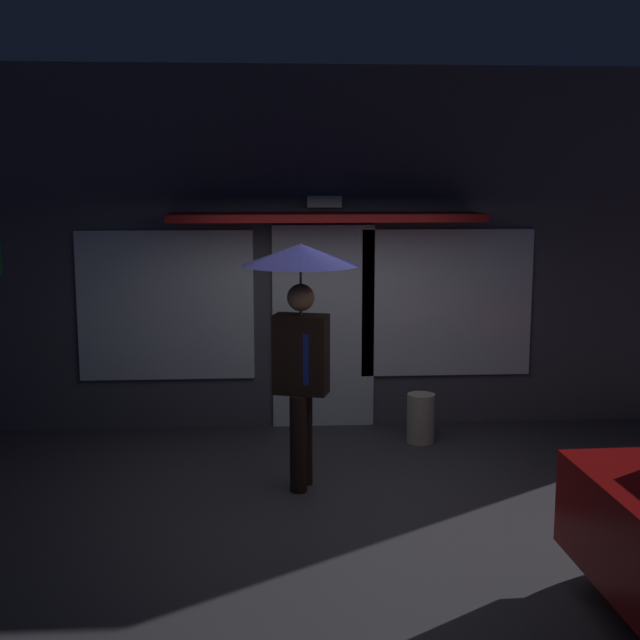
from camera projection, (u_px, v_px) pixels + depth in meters
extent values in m
plane|color=#38353A|center=(341.00, 498.00, 7.41)|extent=(18.00, 18.00, 0.00)
cube|color=#4C4C56|center=(322.00, 249.00, 9.40)|extent=(9.77, 0.30, 3.86)
cube|color=white|center=(323.00, 327.00, 9.37)|extent=(1.10, 0.04, 2.20)
cube|color=white|center=(166.00, 306.00, 9.22)|extent=(1.86, 0.04, 1.60)
cube|color=white|center=(447.00, 303.00, 9.42)|extent=(1.86, 0.04, 1.60)
cube|color=white|center=(324.00, 201.00, 9.07)|extent=(0.36, 0.16, 0.12)
cube|color=maroon|center=(326.00, 217.00, 8.85)|extent=(3.20, 0.70, 0.08)
cylinder|color=black|center=(298.00, 444.00, 7.49)|extent=(0.15, 0.15, 0.85)
cylinder|color=black|center=(304.00, 437.00, 7.68)|extent=(0.15, 0.15, 0.85)
cube|color=black|center=(301.00, 354.00, 7.46)|extent=(0.51, 0.37, 0.69)
cube|color=silver|center=(306.00, 357.00, 7.34)|extent=(0.14, 0.06, 0.55)
cube|color=navy|center=(306.00, 360.00, 7.34)|extent=(0.05, 0.04, 0.44)
sphere|color=tan|center=(301.00, 298.00, 7.38)|extent=(0.24, 0.24, 0.24)
cylinder|color=slate|center=(301.00, 298.00, 7.38)|extent=(0.02, 0.02, 0.92)
cone|color=#14144C|center=(301.00, 255.00, 7.32)|extent=(1.01, 1.01, 0.18)
cylinder|color=#B2A899|center=(421.00, 418.00, 8.92)|extent=(0.29, 0.29, 0.51)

